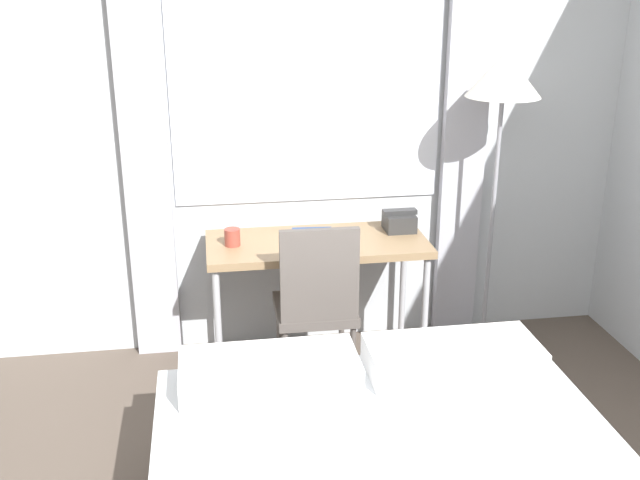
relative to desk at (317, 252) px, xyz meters
The scene contains 7 objects.
wall_back_with_window 0.78m from the desk, 107.64° to the left, with size 4.82×0.13×2.70m.
desk is the anchor object (origin of this frame).
desk_chair 0.32m from the desk, 99.15° to the right, with size 0.41×0.41×0.92m.
standing_lamp 1.23m from the desk, ahead, with size 0.38×0.38×1.68m.
telephone 0.49m from the desk, 11.27° to the left, with size 0.18×0.16×0.12m.
book 0.10m from the desk, 104.55° to the left, with size 0.23×0.21×0.02m.
mug 0.45m from the desk, behind, with size 0.08×0.08×0.09m.
Camera 1 is at (-0.43, -1.34, 2.07)m, focal length 42.00 mm.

